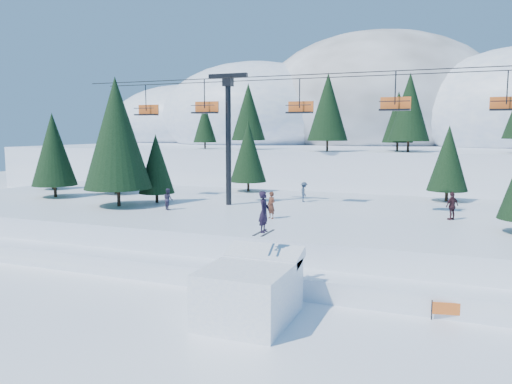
% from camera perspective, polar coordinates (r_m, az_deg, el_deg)
% --- Properties ---
extents(ground, '(160.00, 160.00, 0.00)m').
position_cam_1_polar(ground, '(21.09, -1.06, -16.32)').
color(ground, white).
rests_on(ground, ground).
extents(mid_shelf, '(70.00, 22.00, 2.50)m').
position_cam_1_polar(mid_shelf, '(37.33, 9.58, -4.08)').
color(mid_shelf, white).
rests_on(mid_shelf, ground).
extents(berm, '(70.00, 6.00, 1.10)m').
position_cam_1_polar(berm, '(28.04, 5.28, -9.19)').
color(berm, white).
rests_on(berm, ground).
extents(mountain_ridge, '(119.00, 61.11, 26.46)m').
position_cam_1_polar(mountain_ridge, '(92.11, 13.75, 7.57)').
color(mountain_ridge, white).
rests_on(mountain_ridge, ground).
extents(jump_kicker, '(3.64, 4.97, 5.60)m').
position_cam_1_polar(jump_kicker, '(22.49, -0.67, -11.10)').
color(jump_kicker, white).
rests_on(jump_kicker, ground).
extents(chairlift, '(46.00, 3.21, 10.28)m').
position_cam_1_polar(chairlift, '(36.44, 12.19, 8.36)').
color(chairlift, black).
rests_on(chairlift, mid_shelf).
extents(conifer_stand, '(62.37, 17.04, 10.00)m').
position_cam_1_polar(conifer_stand, '(37.11, 12.72, 4.82)').
color(conifer_stand, black).
rests_on(conifer_stand, mid_shelf).
extents(distant_skiers, '(25.05, 9.46, 1.87)m').
position_cam_1_polar(distant_skiers, '(36.84, 8.67, -0.90)').
color(distant_skiers, '#542A1D').
rests_on(distant_skiers, mid_shelf).
extents(banner_near, '(2.82, 0.55, 0.90)m').
position_cam_1_polar(banner_near, '(24.25, 22.81, -12.34)').
color(banner_near, black).
rests_on(banner_near, ground).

